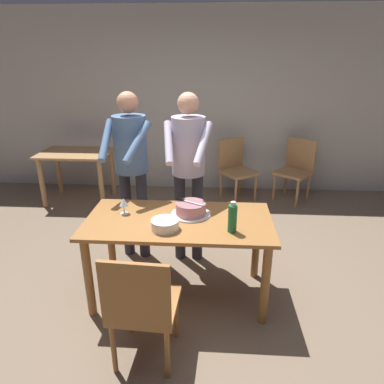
{
  "coord_description": "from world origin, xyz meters",
  "views": [
    {
      "loc": [
        0.28,
        -2.57,
        2.02
      ],
      "look_at": [
        0.1,
        0.25,
        0.9
      ],
      "focal_mm": 32.14,
      "sensor_mm": 36.0,
      "label": 1
    }
  ],
  "objects_px": {
    "wine_glass_near": "(124,203)",
    "person_cutting_cake": "(188,161)",
    "main_dining_table": "(179,232)",
    "cake_knife": "(184,200)",
    "plate_stack": "(165,224)",
    "background_chair_1": "(236,167)",
    "person_standing_beside": "(131,159)",
    "cake_on_platter": "(191,209)",
    "background_chair_0": "(296,168)",
    "water_bottle": "(232,218)",
    "chair_near_side": "(142,305)",
    "background_table": "(77,163)"
  },
  "relations": [
    {
      "from": "wine_glass_near",
      "to": "person_cutting_cake",
      "type": "relative_size",
      "value": 0.08
    },
    {
      "from": "main_dining_table",
      "to": "cake_knife",
      "type": "relative_size",
      "value": 6.34
    },
    {
      "from": "wine_glass_near",
      "to": "person_cutting_cake",
      "type": "distance_m",
      "value": 0.77
    },
    {
      "from": "plate_stack",
      "to": "background_chair_1",
      "type": "relative_size",
      "value": 0.24
    },
    {
      "from": "person_standing_beside",
      "to": "cake_on_platter",
      "type": "bearing_deg",
      "value": -40.57
    },
    {
      "from": "main_dining_table",
      "to": "person_standing_beside",
      "type": "bearing_deg",
      "value": 130.02
    },
    {
      "from": "main_dining_table",
      "to": "person_cutting_cake",
      "type": "height_order",
      "value": "person_cutting_cake"
    },
    {
      "from": "plate_stack",
      "to": "background_chair_0",
      "type": "height_order",
      "value": "background_chair_0"
    },
    {
      "from": "person_standing_beside",
      "to": "water_bottle",
      "type": "bearing_deg",
      "value": -40.31
    },
    {
      "from": "chair_near_side",
      "to": "background_chair_0",
      "type": "relative_size",
      "value": 1.0
    },
    {
      "from": "chair_near_side",
      "to": "cake_knife",
      "type": "bearing_deg",
      "value": 77.28
    },
    {
      "from": "main_dining_table",
      "to": "background_table",
      "type": "bearing_deg",
      "value": 129.04
    },
    {
      "from": "cake_on_platter",
      "to": "person_standing_beside",
      "type": "relative_size",
      "value": 0.2
    },
    {
      "from": "cake_on_platter",
      "to": "person_cutting_cake",
      "type": "distance_m",
      "value": 0.58
    },
    {
      "from": "main_dining_table",
      "to": "cake_on_platter",
      "type": "xyz_separation_m",
      "value": [
        0.1,
        0.1,
        0.17
      ]
    },
    {
      "from": "cake_knife",
      "to": "wine_glass_near",
      "type": "bearing_deg",
      "value": -174.45
    },
    {
      "from": "water_bottle",
      "to": "person_standing_beside",
      "type": "distance_m",
      "value": 1.28
    },
    {
      "from": "cake_knife",
      "to": "chair_near_side",
      "type": "relative_size",
      "value": 0.27
    },
    {
      "from": "person_standing_beside",
      "to": "background_chair_1",
      "type": "xyz_separation_m",
      "value": [
        1.14,
        1.68,
        -0.58
      ]
    },
    {
      "from": "plate_stack",
      "to": "background_chair_0",
      "type": "distance_m",
      "value": 2.99
    },
    {
      "from": "main_dining_table",
      "to": "cake_on_platter",
      "type": "bearing_deg",
      "value": 45.25
    },
    {
      "from": "cake_on_platter",
      "to": "cake_knife",
      "type": "distance_m",
      "value": 0.1
    },
    {
      "from": "cake_on_platter",
      "to": "background_chair_1",
      "type": "bearing_deg",
      "value": 76.95
    },
    {
      "from": "cake_on_platter",
      "to": "person_cutting_cake",
      "type": "relative_size",
      "value": 0.2
    },
    {
      "from": "background_chair_0",
      "to": "water_bottle",
      "type": "bearing_deg",
      "value": -112.64
    },
    {
      "from": "background_table",
      "to": "background_chair_0",
      "type": "relative_size",
      "value": 1.11
    },
    {
      "from": "water_bottle",
      "to": "background_table",
      "type": "height_order",
      "value": "water_bottle"
    },
    {
      "from": "cake_knife",
      "to": "plate_stack",
      "type": "height_order",
      "value": "cake_knife"
    },
    {
      "from": "water_bottle",
      "to": "background_table",
      "type": "xyz_separation_m",
      "value": [
        -2.13,
        2.28,
        -0.29
      ]
    },
    {
      "from": "person_cutting_cake",
      "to": "chair_near_side",
      "type": "distance_m",
      "value": 1.5
    },
    {
      "from": "plate_stack",
      "to": "person_standing_beside",
      "type": "distance_m",
      "value": 0.97
    },
    {
      "from": "plate_stack",
      "to": "person_cutting_cake",
      "type": "bearing_deg",
      "value": 80.83
    },
    {
      "from": "wine_glass_near",
      "to": "background_chair_1",
      "type": "relative_size",
      "value": 0.16
    },
    {
      "from": "water_bottle",
      "to": "plate_stack",
      "type": "bearing_deg",
      "value": 179.34
    },
    {
      "from": "plate_stack",
      "to": "person_cutting_cake",
      "type": "relative_size",
      "value": 0.13
    },
    {
      "from": "cake_on_platter",
      "to": "background_chair_0",
      "type": "height_order",
      "value": "background_chair_0"
    },
    {
      "from": "cake_on_platter",
      "to": "background_chair_0",
      "type": "relative_size",
      "value": 0.38
    },
    {
      "from": "person_cutting_cake",
      "to": "background_chair_0",
      "type": "relative_size",
      "value": 1.91
    },
    {
      "from": "plate_stack",
      "to": "person_standing_beside",
      "type": "bearing_deg",
      "value": 118.48
    },
    {
      "from": "cake_on_platter",
      "to": "background_chair_1",
      "type": "relative_size",
      "value": 0.38
    },
    {
      "from": "background_chair_0",
      "to": "background_chair_1",
      "type": "xyz_separation_m",
      "value": [
        -0.88,
        -0.03,
        0.0
      ]
    },
    {
      "from": "main_dining_table",
      "to": "chair_near_side",
      "type": "xyz_separation_m",
      "value": [
        -0.17,
        -0.77,
        -0.14
      ]
    },
    {
      "from": "water_bottle",
      "to": "background_table",
      "type": "distance_m",
      "value": 3.14
    },
    {
      "from": "person_standing_beside",
      "to": "chair_near_side",
      "type": "relative_size",
      "value": 1.91
    },
    {
      "from": "person_cutting_cake",
      "to": "main_dining_table",
      "type": "bearing_deg",
      "value": -93.45
    },
    {
      "from": "plate_stack",
      "to": "chair_near_side",
      "type": "height_order",
      "value": "chair_near_side"
    },
    {
      "from": "water_bottle",
      "to": "background_table",
      "type": "relative_size",
      "value": 0.25
    },
    {
      "from": "wine_glass_near",
      "to": "background_chair_1",
      "type": "distance_m",
      "value": 2.51
    },
    {
      "from": "water_bottle",
      "to": "person_standing_beside",
      "type": "xyz_separation_m",
      "value": [
        -0.96,
        0.82,
        0.21
      ]
    },
    {
      "from": "main_dining_table",
      "to": "cake_knife",
      "type": "distance_m",
      "value": 0.27
    }
  ]
}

